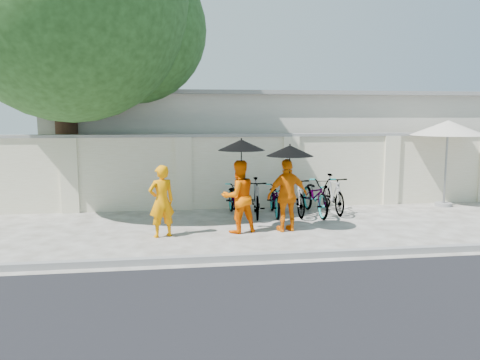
{
  "coord_description": "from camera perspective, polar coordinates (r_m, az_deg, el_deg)",
  "views": [
    {
      "loc": [
        -1.24,
        -9.71,
        2.56
      ],
      "look_at": [
        0.25,
        0.89,
        1.1
      ],
      "focal_mm": 35.0,
      "sensor_mm": 36.0,
      "label": 1
    }
  ],
  "objects": [
    {
      "name": "monk_center",
      "position": [
        10.31,
        -0.17,
        -2.03
      ],
      "size": [
        0.93,
        0.82,
        1.61
      ],
      "primitive_type": "imported",
      "rotation": [
        0.0,
        0.0,
        3.45
      ],
      "color": "#F96300",
      "rests_on": "ground"
    },
    {
      "name": "monk_right",
      "position": [
        10.48,
        5.81,
        -1.87
      ],
      "size": [
        1.02,
        0.58,
        1.63
      ],
      "primitive_type": "imported",
      "rotation": [
        0.0,
        0.0,
        3.35
      ],
      "color": "orange",
      "rests_on": "ground"
    },
    {
      "name": "compound_wall",
      "position": [
        13.2,
        1.82,
        0.98
      ],
      "size": [
        20.0,
        0.3,
        2.0
      ],
      "primitive_type": "cube",
      "color": "beige",
      "rests_on": "ground"
    },
    {
      "name": "bike_5",
      "position": [
        12.71,
        11.27,
        -1.66
      ],
      "size": [
        0.49,
        1.71,
        1.02
      ],
      "primitive_type": "imported",
      "rotation": [
        0.0,
        0.0,
        -0.01
      ],
      "color": "gray",
      "rests_on": "ground"
    },
    {
      "name": "patio_umbrella",
      "position": [
        14.47,
        24.02,
        5.72
      ],
      "size": [
        2.66,
        2.66,
        2.45
      ],
      "rotation": [
        0.0,
        0.0,
        -0.38
      ],
      "color": "gray",
      "rests_on": "ground"
    },
    {
      "name": "ground",
      "position": [
        10.12,
        -0.71,
        -6.89
      ],
      "size": [
        80.0,
        80.0,
        0.0
      ],
      "primitive_type": "plane",
      "color": "beige"
    },
    {
      "name": "parasol_right",
      "position": [
        10.28,
        6.1,
        3.58
      ],
      "size": [
        1.04,
        1.04,
        1.01
      ],
      "color": "black",
      "rests_on": "ground"
    },
    {
      "name": "bike_3",
      "position": [
        12.26,
        6.82,
        -1.91
      ],
      "size": [
        0.49,
        1.7,
        1.02
      ],
      "primitive_type": "imported",
      "rotation": [
        0.0,
        0.0,
        -0.01
      ],
      "color": "gray",
      "rests_on": "ground"
    },
    {
      "name": "bike_4",
      "position": [
        12.39,
        9.2,
        -1.83
      ],
      "size": [
        0.72,
        1.97,
        1.03
      ],
      "primitive_type": "imported",
      "rotation": [
        0.0,
        0.0,
        0.02
      ],
      "color": "gray",
      "rests_on": "ground"
    },
    {
      "name": "parasol_center",
      "position": [
        10.11,
        0.17,
        4.3
      ],
      "size": [
        1.03,
        1.03,
        1.16
      ],
      "color": "black",
      "rests_on": "ground"
    },
    {
      "name": "bike_1",
      "position": [
        11.97,
        1.98,
        -2.17
      ],
      "size": [
        0.65,
        1.69,
        0.99
      ],
      "primitive_type": "imported",
      "rotation": [
        0.0,
        0.0,
        -0.12
      ],
      "color": "gray",
      "rests_on": "ground"
    },
    {
      "name": "shade_tree",
      "position": [
        13.16,
        -19.49,
        18.46
      ],
      "size": [
        6.7,
        6.2,
        8.2
      ],
      "color": "#442B1E",
      "rests_on": "ground"
    },
    {
      "name": "monk_left",
      "position": [
        10.08,
        -9.54,
        -2.56
      ],
      "size": [
        0.66,
        0.55,
        1.54
      ],
      "primitive_type": "imported",
      "rotation": [
        0.0,
        0.0,
        3.52
      ],
      "color": "#F98E00",
      "rests_on": "ground"
    },
    {
      "name": "kerb",
      "position": [
        8.48,
        0.77,
        -9.38
      ],
      "size": [
        40.0,
        0.16,
        0.12
      ],
      "primitive_type": "cube",
      "color": "gray",
      "rests_on": "ground"
    },
    {
      "name": "bike_2",
      "position": [
        12.22,
        4.32,
        -2.2
      ],
      "size": [
        0.75,
        1.76,
        0.9
      ],
      "primitive_type": "imported",
      "rotation": [
        0.0,
        0.0,
        -0.09
      ],
      "color": "gray",
      "rests_on": "ground"
    },
    {
      "name": "bike_0",
      "position": [
        12.05,
        -0.63,
        -2.24
      ],
      "size": [
        0.66,
        1.79,
        0.93
      ],
      "primitive_type": "imported",
      "rotation": [
        0.0,
        0.0,
        0.02
      ],
      "color": "gray",
      "rests_on": "ground"
    },
    {
      "name": "building_behind",
      "position": [
        17.05,
        2.97,
        4.53
      ],
      "size": [
        14.0,
        6.0,
        3.2
      ],
      "primitive_type": "cube",
      "color": "#B9B4A7",
      "rests_on": "ground"
    }
  ]
}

